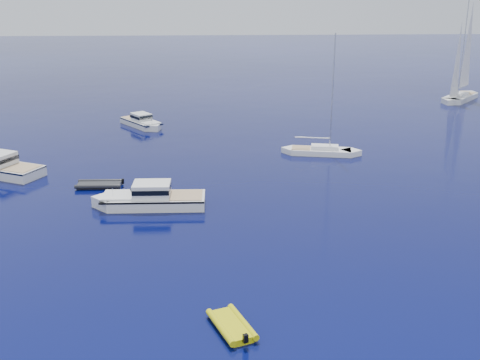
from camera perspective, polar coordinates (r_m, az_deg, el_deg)
The scene contains 6 objects.
motor_cruiser_centre at distance 49.00m, azimuth -8.71°, elevation -2.55°, with size 3.06×10.00×2.63m, color silver, non-canonical shape.
motor_cruiser_horizon at distance 77.30m, azimuth -9.47°, elevation 5.17°, with size 2.52×8.24×2.16m, color silver, non-canonical shape.
sailboat_centre at distance 64.09m, azimuth 7.88°, elevation 2.51°, with size 2.35×9.02×13.27m, color white, non-canonical shape.
sailboat_sails_far at distance 100.54m, azimuth 20.57°, elevation 7.28°, with size 3.09×11.88×17.46m, color silver, non-canonical shape.
tender_yellow at distance 32.07m, azimuth -0.81°, elevation -14.29°, with size 1.97×3.59×0.95m, color #C6C50B, non-canonical shape.
tender_grey_far at distance 54.58m, azimuth -13.49°, elevation -0.65°, with size 2.28×4.28×0.95m, color black, non-canonical shape.
Camera 1 is at (-5.18, -22.43, 17.30)m, focal length 43.91 mm.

